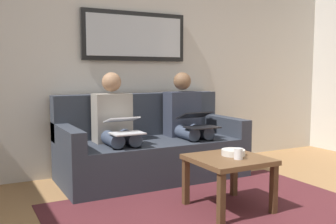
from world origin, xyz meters
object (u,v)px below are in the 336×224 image
cup (238,154)px  person_right (116,125)px  framed_mirror (135,36)px  person_left (187,120)px  coffee_table (229,165)px  bowl (233,152)px  laptop_black (198,120)px  couch (150,148)px  laptop_silver (124,125)px

cup → person_right: size_ratio=0.08×
framed_mirror → person_left: size_ratio=1.10×
framed_mirror → person_left: (-0.42, 0.46, -0.94)m
person_left → person_right: (0.84, 0.00, 0.00)m
cup → framed_mirror: bearing=-84.4°
coffee_table → bowl: bowl is taller
framed_mirror → person_right: 1.13m
person_left → laptop_black: bearing=90.0°
couch → person_left: bearing=170.8°
framed_mirror → coffee_table: bearing=95.2°
framed_mirror → cup: bearing=95.6°
person_left → laptop_silver: person_left is taller
couch → coffee_table: 1.23m
couch → bowl: couch is taller
coffee_table → cup: bearing=103.3°
couch → framed_mirror: bearing=-90.0°
bowl → laptop_silver: size_ratio=0.55×
cup → laptop_silver: size_ratio=0.25×
coffee_table → cup: size_ratio=6.63×
coffee_table → person_left: person_left is taller
coffee_table → framed_mirror: bearing=-84.8°
laptop_silver → cup: bearing=120.4°
person_right → couch: bearing=-170.8°
couch → person_left: (-0.42, 0.07, 0.30)m
cup → person_left: 1.28m
framed_mirror → person_right: framed_mirror is taller
person_left → laptop_silver: bearing=16.0°
framed_mirror → bowl: framed_mirror is taller
person_left → framed_mirror: bearing=-47.4°
cup → couch: bearing=-82.7°
framed_mirror → coffee_table: size_ratio=2.11×
person_right → person_left: bearing=180.0°
cup → laptop_silver: laptop_silver is taller
laptop_silver → couch: bearing=-143.6°
coffee_table → person_right: person_right is taller
framed_mirror → cup: 2.01m
cup → bowl: cup is taller
person_left → laptop_black: 0.24m
bowl → person_right: 1.29m
laptop_black → person_right: 0.87m
person_left → coffee_table: bearing=76.6°
laptop_silver → coffee_table: bearing=121.9°
laptop_silver → laptop_black: bearing=-179.6°
coffee_table → couch: bearing=-83.2°
cup → laptop_black: laptop_black is taller
person_right → laptop_silver: 0.24m
couch → cup: 1.34m
couch → cup: (-0.17, 1.31, 0.17)m
cup → laptop_black: size_ratio=0.24×
bowl → person_left: size_ratio=0.18×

